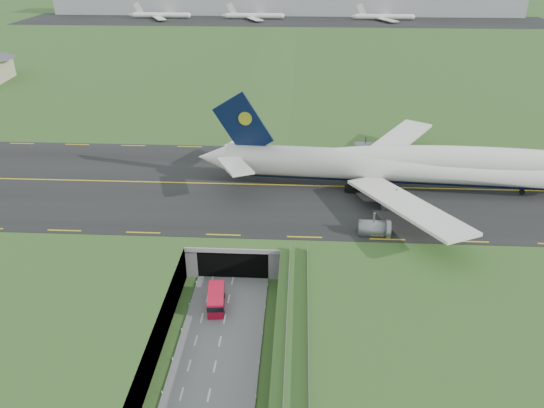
{
  "coord_description": "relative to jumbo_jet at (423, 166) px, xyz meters",
  "views": [
    {
      "loc": [
        10.63,
        -66.33,
        52.2
      ],
      "look_at": [
        5.97,
        20.0,
        8.3
      ],
      "focal_mm": 35.0,
      "sensor_mm": 36.0,
      "label": 1
    }
  ],
  "objects": [
    {
      "name": "ground",
      "position": [
        -35.34,
        -32.56,
        -11.3
      ],
      "size": [
        900.0,
        900.0,
        0.0
      ],
      "primitive_type": "plane",
      "color": "#305321",
      "rests_on": "ground"
    },
    {
      "name": "trench_road",
      "position": [
        -35.34,
        -40.06,
        -11.2
      ],
      "size": [
        12.0,
        75.0,
        0.2
      ],
      "primitive_type": "cube",
      "color": "slate",
      "rests_on": "ground"
    },
    {
      "name": "jumbo_jet",
      "position": [
        0.0,
        0.0,
        0.0
      ],
      "size": [
        91.88,
        59.47,
        19.71
      ],
      "rotation": [
        0.0,
        0.0,
        -0.07
      ],
      "color": "white",
      "rests_on": "ground"
    },
    {
      "name": "distant_hills",
      "position": [
        29.04,
        397.44,
        -15.3
      ],
      "size": [
        700.0,
        91.0,
        60.0
      ],
      "color": "slate",
      "rests_on": "ground"
    },
    {
      "name": "taxiway",
      "position": [
        -35.34,
        0.44,
        -5.21
      ],
      "size": [
        800.0,
        44.0,
        0.18
      ],
      "primitive_type": "cube",
      "color": "black",
      "rests_on": "airfield_deck"
    },
    {
      "name": "cargo_terminal",
      "position": [
        -35.45,
        266.85,
        2.66
      ],
      "size": [
        320.0,
        67.0,
        15.6
      ],
      "color": "#B2B2B2",
      "rests_on": "ground"
    },
    {
      "name": "shuttle_tram",
      "position": [
        -37.03,
        -32.54,
        -9.77
      ],
      "size": [
        3.25,
        6.94,
        2.76
      ],
      "rotation": [
        0.0,
        0.0,
        0.11
      ],
      "color": "red",
      "rests_on": "ground"
    },
    {
      "name": "guideway",
      "position": [
        -24.34,
        -51.68,
        -5.98
      ],
      "size": [
        3.0,
        53.0,
        7.05
      ],
      "color": "#A8A8A3",
      "rests_on": "ground"
    },
    {
      "name": "tunnel_portal",
      "position": [
        -35.34,
        -15.85,
        -7.96
      ],
      "size": [
        17.0,
        22.3,
        6.0
      ],
      "color": "gray",
      "rests_on": "ground"
    },
    {
      "name": "airfield_deck",
      "position": [
        -35.34,
        -32.56,
        -8.3
      ],
      "size": [
        800.0,
        800.0,
        6.0
      ],
      "primitive_type": "cube",
      "color": "gray",
      "rests_on": "ground"
    }
  ]
}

